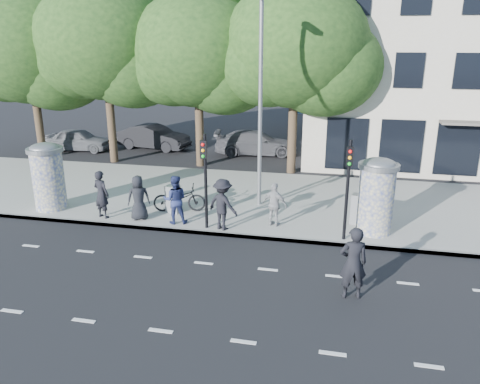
% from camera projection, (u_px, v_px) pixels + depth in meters
% --- Properties ---
extents(ground, '(120.00, 120.00, 0.00)m').
position_uv_depth(ground, '(190.00, 285.00, 13.09)').
color(ground, black).
rests_on(ground, ground).
extents(sidewalk, '(40.00, 8.00, 0.15)m').
position_uv_depth(sidewalk, '(244.00, 198.00, 20.04)').
color(sidewalk, gray).
rests_on(sidewalk, ground).
extents(curb, '(40.00, 0.10, 0.16)m').
position_uv_depth(curb, '(221.00, 234.00, 16.37)').
color(curb, slate).
rests_on(curb, ground).
extents(lane_dash_near, '(32.00, 0.12, 0.01)m').
position_uv_depth(lane_dash_near, '(161.00, 331.00, 11.05)').
color(lane_dash_near, silver).
rests_on(lane_dash_near, ground).
extents(lane_dash_far, '(32.00, 0.12, 0.01)m').
position_uv_depth(lane_dash_far, '(204.00, 263.00, 14.39)').
color(lane_dash_far, silver).
rests_on(lane_dash_far, ground).
extents(ad_column_left, '(1.36, 1.36, 2.65)m').
position_uv_depth(ad_column_left, '(48.00, 175.00, 18.24)').
color(ad_column_left, beige).
rests_on(ad_column_left, sidewalk).
extents(ad_column_right, '(1.36, 1.36, 2.65)m').
position_uv_depth(ad_column_right, '(376.00, 194.00, 15.94)').
color(ad_column_right, beige).
rests_on(ad_column_right, sidewalk).
extents(traffic_pole_near, '(0.22, 0.31, 3.40)m').
position_uv_depth(traffic_pole_near, '(205.00, 172.00, 16.05)').
color(traffic_pole_near, black).
rests_on(traffic_pole_near, sidewalk).
extents(traffic_pole_far, '(0.22, 0.31, 3.40)m').
position_uv_depth(traffic_pole_far, '(348.00, 180.00, 15.09)').
color(traffic_pole_far, black).
rests_on(traffic_pole_far, sidewalk).
extents(street_lamp, '(0.25, 0.93, 8.00)m').
position_uv_depth(street_lamp, '(260.00, 89.00, 17.61)').
color(street_lamp, slate).
rests_on(street_lamp, sidewalk).
extents(tree_far_left, '(7.20, 7.20, 9.26)m').
position_uv_depth(tree_far_left, '(29.00, 47.00, 25.39)').
color(tree_far_left, '#38281C').
rests_on(tree_far_left, ground).
extents(tree_mid_left, '(7.20, 7.20, 9.57)m').
position_uv_depth(tree_mid_left, '(104.00, 41.00, 24.39)').
color(tree_mid_left, '#38281C').
rests_on(tree_mid_left, ground).
extents(tree_near_left, '(6.80, 6.80, 8.97)m').
position_uv_depth(tree_near_left, '(197.00, 50.00, 23.71)').
color(tree_near_left, '#38281C').
rests_on(tree_near_left, ground).
extents(tree_center, '(7.00, 7.00, 9.30)m').
position_uv_depth(tree_center, '(295.00, 45.00, 22.26)').
color(tree_center, '#38281C').
rests_on(tree_center, ground).
extents(ped_a, '(0.97, 0.83, 1.69)m').
position_uv_depth(ped_a, '(139.00, 198.00, 17.26)').
color(ped_a, black).
rests_on(ped_a, sidewalk).
extents(ped_b, '(0.77, 0.62, 1.82)m').
position_uv_depth(ped_b, '(101.00, 194.00, 17.44)').
color(ped_b, black).
rests_on(ped_b, sidewalk).
extents(ped_c, '(1.03, 0.89, 1.79)m').
position_uv_depth(ped_c, '(175.00, 200.00, 16.90)').
color(ped_c, navy).
rests_on(ped_c, sidewalk).
extents(ped_d, '(1.37, 1.12, 1.85)m').
position_uv_depth(ped_d, '(223.00, 204.00, 16.34)').
color(ped_d, black).
rests_on(ped_d, sidewalk).
extents(ped_e, '(1.06, 0.79, 1.61)m').
position_uv_depth(ped_e, '(275.00, 205.00, 16.67)').
color(ped_e, '#9A9B9D').
rests_on(ped_e, sidewalk).
extents(man_road, '(0.82, 0.63, 2.01)m').
position_uv_depth(man_road, '(353.00, 263.00, 12.20)').
color(man_road, black).
rests_on(man_road, ground).
extents(bicycle, '(1.16, 2.14, 1.07)m').
position_uv_depth(bicycle, '(179.00, 198.00, 18.17)').
color(bicycle, black).
rests_on(bicycle, sidewalk).
extents(cabinet_left, '(0.57, 0.47, 1.06)m').
position_uv_depth(cabinet_left, '(173.00, 199.00, 18.07)').
color(cabinet_left, gray).
rests_on(cabinet_left, sidewalk).
extents(cabinet_right, '(0.62, 0.51, 1.11)m').
position_uv_depth(cabinet_right, '(359.00, 209.00, 16.92)').
color(cabinet_right, gray).
rests_on(cabinet_right, sidewalk).
extents(car_left, '(1.87, 4.08, 1.36)m').
position_uv_depth(car_left, '(79.00, 140.00, 28.83)').
color(car_left, slate).
rests_on(car_left, ground).
extents(car_mid, '(2.33, 4.74, 1.50)m').
position_uv_depth(car_mid, '(154.00, 137.00, 29.24)').
color(car_mid, black).
rests_on(car_mid, ground).
extents(car_right, '(2.75, 5.14, 1.42)m').
position_uv_depth(car_right, '(256.00, 143.00, 27.82)').
color(car_right, '#4C4D53').
rests_on(car_right, ground).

